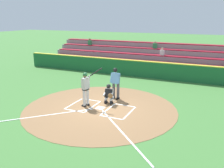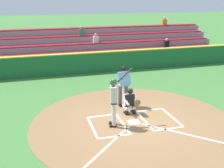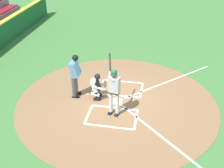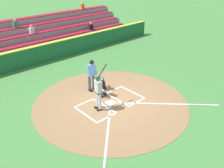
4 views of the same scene
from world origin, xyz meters
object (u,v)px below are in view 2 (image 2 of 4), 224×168
at_px(catcher, 130,100).
at_px(plate_umpire, 124,83).
at_px(batter, 114,98).
at_px(baseball, 129,108).

xyz_separation_m(catcher, plate_umpire, (-0.01, -0.90, 0.49)).
height_order(batter, plate_umpire, batter).
bearing_deg(baseball, catcher, 72.87).
relative_size(batter, catcher, 1.88).
bearing_deg(batter, plate_umpire, -118.58).
height_order(catcher, baseball, catcher).
xyz_separation_m(batter, plate_umpire, (-0.95, -1.75, -0.02)).
relative_size(catcher, plate_umpire, 0.61).
relative_size(plate_umpire, baseball, 25.20).
bearing_deg(plate_umpire, baseball, 105.71).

